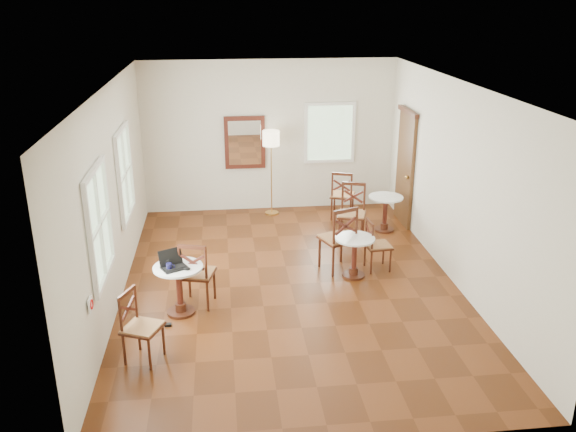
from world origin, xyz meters
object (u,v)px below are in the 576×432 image
object	(u,v)px
chair_back_b	(352,213)
floor_lamp	(271,144)
navy_mug	(169,267)
cafe_table_mid	(354,253)
chair_near_b	(141,327)
power_adapter	(168,325)
chair_near_a	(197,273)
cafe_table_near	(179,284)
chair_mid_b	(377,245)
chair_back_a	(342,195)
water_glass	(168,263)
laptop	(173,263)
chair_mid_a	(339,238)
mouse	(187,269)
cafe_table_back	(385,210)

from	to	relation	value
chair_back_b	floor_lamp	xyz separation A→B (m)	(-1.30, 1.54, 0.92)
navy_mug	chair_back_b	bearing A→B (deg)	38.72
navy_mug	cafe_table_mid	bearing A→B (deg)	19.36
chair_back_b	navy_mug	bearing A→B (deg)	-123.70
chair_near_b	navy_mug	distance (m)	1.07
cafe_table_mid	power_adapter	size ratio (longest dim) A/B	7.01
chair_near_a	cafe_table_near	bearing A→B (deg)	57.34
cafe_table_near	chair_mid_b	world-z (taller)	chair_mid_b
cafe_table_mid	navy_mug	bearing A→B (deg)	-160.64
chair_mid_b	chair_back_b	xyz separation A→B (m)	(-0.14, 1.23, 0.10)
cafe_table_mid	floor_lamp	bearing A→B (deg)	108.93
chair_back_a	water_glass	world-z (taller)	chair_back_a
water_glass	laptop	bearing A→B (deg)	-23.32
chair_mid_a	laptop	bearing A→B (deg)	3.19
cafe_table_mid	power_adapter	xyz separation A→B (m)	(-2.78, -1.20, -0.39)
laptop	mouse	world-z (taller)	laptop
laptop	power_adapter	size ratio (longest dim) A/B	4.46
chair_mid_b	cafe_table_back	bearing A→B (deg)	-24.68
power_adapter	mouse	bearing A→B (deg)	36.78
navy_mug	power_adapter	distance (m)	0.78
cafe_table_back	laptop	distance (m)	4.59
chair_near_a	laptop	distance (m)	0.47
chair_near_b	laptop	distance (m)	1.16
chair_near_a	chair_mid_b	bearing A→B (deg)	-148.08
chair_back_a	mouse	bearing A→B (deg)	70.50
floor_lamp	mouse	xyz separation A→B (m)	(-1.48, -3.98, -0.70)
cafe_table_near	chair_back_a	bearing A→B (deg)	49.22
navy_mug	chair_near_b	bearing A→B (deg)	-106.48
chair_back_b	power_adapter	distance (m)	4.08
chair_back_b	laptop	distance (m)	3.78
chair_near_a	power_adapter	world-z (taller)	chair_near_a
chair_near_a	navy_mug	world-z (taller)	chair_near_a
chair_mid_a	water_glass	world-z (taller)	chair_mid_a
floor_lamp	cafe_table_mid	bearing A→B (deg)	-71.07
floor_lamp	mouse	bearing A→B (deg)	-110.40
chair_back_a	cafe_table_back	bearing A→B (deg)	151.29
water_glass	chair_back_a	bearing A→B (deg)	47.91
chair_mid_b	navy_mug	xyz separation A→B (m)	(-3.14, -1.18, 0.34)
cafe_table_near	cafe_table_mid	distance (m)	2.77
cafe_table_near	laptop	xyz separation A→B (m)	(-0.06, -0.02, 0.33)
chair_mid_a	mouse	size ratio (longest dim) A/B	11.17
chair_near_b	laptop	bearing A→B (deg)	6.46
cafe_table_near	navy_mug	bearing A→B (deg)	-137.73
cafe_table_near	chair_near_a	distance (m)	0.32
chair_back_b	laptop	world-z (taller)	chair_back_b
chair_near_b	chair_back_a	world-z (taller)	chair_back_a
navy_mug	floor_lamp	bearing A→B (deg)	66.59
chair_back_b	cafe_table_near	bearing A→B (deg)	-123.84
chair_back_b	power_adapter	size ratio (longest dim) A/B	11.10
chair_mid_a	chair_back_a	bearing A→B (deg)	-124.29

